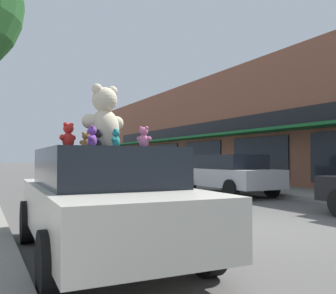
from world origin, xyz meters
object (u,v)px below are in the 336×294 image
at_px(teddy_bear_giant, 104,118).
at_px(teddy_bear_pink, 144,138).
at_px(plush_art_car, 102,199).
at_px(teddy_bear_yellow, 100,141).
at_px(teddy_bear_black, 99,139).
at_px(teddy_bear_red, 68,136).
at_px(teddy_bear_purple, 92,137).
at_px(parked_car_far_center, 228,173).
at_px(teddy_bear_brown, 86,141).
at_px(teddy_bear_teal, 116,138).

xyz_separation_m(teddy_bear_giant, teddy_bear_pink, (0.32, -0.69, -0.31)).
relative_size(plush_art_car, teddy_bear_pink, 15.34).
distance_m(teddy_bear_yellow, teddy_bear_black, 0.84).
distance_m(teddy_bear_red, teddy_bear_purple, 0.60).
height_order(teddy_bear_black, parked_car_far_center, teddy_bear_black).
height_order(teddy_bear_giant, teddy_bear_brown, teddy_bear_giant).
height_order(plush_art_car, teddy_bear_yellow, teddy_bear_yellow).
height_order(teddy_bear_brown, teddy_bear_teal, teddy_bear_brown).
distance_m(teddy_bear_giant, teddy_bear_yellow, 0.69).
xyz_separation_m(plush_art_car, parked_car_far_center, (6.70, 6.32, 0.02)).
height_order(plush_art_car, parked_car_far_center, same).
distance_m(teddy_bear_brown, teddy_bear_purple, 1.20).
bearing_deg(teddy_bear_yellow, teddy_bear_pink, 54.15).
relative_size(teddy_bear_black, teddy_bear_purple, 0.92).
relative_size(plush_art_car, parked_car_far_center, 1.02).
distance_m(plush_art_car, parked_car_far_center, 9.22).
relative_size(plush_art_car, teddy_bear_red, 11.85).
xyz_separation_m(teddy_bear_pink, parked_car_far_center, (6.30, 6.84, -0.82)).
bearing_deg(teddy_bear_black, teddy_bear_teal, 41.50).
xyz_separation_m(plush_art_car, teddy_bear_pink, (0.40, -0.52, 0.83)).
distance_m(teddy_bear_red, teddy_bear_black, 0.46).
bearing_deg(teddy_bear_red, teddy_bear_giant, 142.17).
xyz_separation_m(teddy_bear_brown, teddy_bear_yellow, (0.21, -0.09, 0.00)).
distance_m(teddy_bear_yellow, teddy_bear_pink, 1.32).
height_order(teddy_bear_brown, parked_car_far_center, teddy_bear_brown).
distance_m(teddy_bear_giant, teddy_bear_red, 0.57).
bearing_deg(teddy_bear_red, teddy_bear_black, 113.56).
relative_size(teddy_bear_brown, teddy_bear_yellow, 0.98).
height_order(teddy_bear_teal, teddy_bear_purple, teddy_bear_purple).
distance_m(teddy_bear_giant, parked_car_far_center, 9.11).
bearing_deg(teddy_bear_brown, teddy_bear_yellow, -167.34).
xyz_separation_m(teddy_bear_giant, teddy_bear_black, (-0.14, -0.20, -0.32)).
bearing_deg(parked_car_far_center, teddy_bear_red, -139.62).
bearing_deg(teddy_bear_yellow, teddy_bear_black, 27.32).
bearing_deg(plush_art_car, teddy_bear_teal, -86.26).
bearing_deg(teddy_bear_brown, teddy_bear_teal, 128.21).
relative_size(teddy_bear_teal, teddy_bear_purple, 0.83).
bearing_deg(teddy_bear_teal, teddy_bear_black, -127.30).
distance_m(teddy_bear_red, teddy_bear_teal, 0.90).
height_order(plush_art_car, teddy_bear_brown, teddy_bear_brown).
distance_m(teddy_bear_yellow, teddy_bear_purple, 1.16).
bearing_deg(teddy_bear_yellow, parked_car_far_center, 175.49).
relative_size(teddy_bear_brown, parked_car_far_center, 0.07).
height_order(plush_art_car, teddy_bear_giant, teddy_bear_giant).
bearing_deg(teddy_bear_pink, plush_art_car, -7.94).
distance_m(plush_art_car, teddy_bear_purple, 0.92).
bearing_deg(teddy_bear_red, teddy_bear_purple, 80.49).
xyz_separation_m(teddy_bear_teal, teddy_bear_pink, (0.38, 0.00, 0.02)).
distance_m(teddy_bear_black, teddy_bear_purple, 0.33).
distance_m(plush_art_car, teddy_bear_teal, 0.96).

